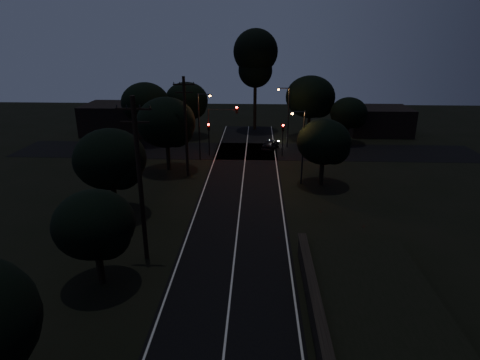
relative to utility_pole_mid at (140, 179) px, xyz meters
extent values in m
cube|color=black|center=(6.00, 7.00, -5.73)|extent=(8.00, 70.00, 0.02)
cube|color=black|center=(6.00, 27.00, -5.73)|extent=(60.00, 8.00, 0.02)
cube|color=beige|center=(6.00, 7.00, -5.71)|extent=(0.12, 70.00, 0.01)
cube|color=beige|center=(2.25, 7.00, -5.71)|extent=(0.12, 70.00, 0.01)
cube|color=beige|center=(9.75, 7.00, -5.71)|extent=(0.12, 70.00, 0.01)
cylinder|color=black|center=(0.00, 0.00, -0.24)|extent=(0.30, 0.30, 11.00)
cube|color=black|center=(0.00, 0.00, 4.46)|extent=(2.20, 0.12, 0.12)
cube|color=black|center=(0.00, 0.00, 3.66)|extent=(1.80, 0.12, 0.12)
cylinder|color=black|center=(0.00, 17.00, -0.49)|extent=(0.30, 0.30, 10.50)
cube|color=black|center=(0.00, 17.00, 3.96)|extent=(2.20, 0.12, 0.12)
cube|color=black|center=(0.00, 17.00, 3.16)|extent=(1.80, 0.12, 0.12)
cylinder|color=black|center=(-2.00, -3.00, -4.62)|extent=(0.44, 0.44, 2.23)
ellipsoid|color=black|center=(-2.00, -3.00, -1.73)|extent=(4.73, 4.73, 4.02)
sphere|color=black|center=(-1.17, -3.47, -2.21)|extent=(2.84, 2.84, 2.84)
cylinder|color=black|center=(-4.50, 7.00, -4.39)|extent=(0.44, 0.44, 2.70)
ellipsoid|color=black|center=(-4.50, 7.00, -0.85)|extent=(5.83, 5.83, 4.96)
sphere|color=black|center=(-3.48, 6.42, -1.43)|extent=(3.50, 3.50, 3.50)
cylinder|color=black|center=(-2.50, 19.00, -4.23)|extent=(0.44, 0.44, 3.01)
ellipsoid|color=black|center=(-2.50, 19.00, -0.33)|extent=(6.42, 6.42, 5.45)
sphere|color=black|center=(-1.38, 18.36, -0.97)|extent=(3.85, 3.85, 3.85)
cylinder|color=black|center=(-3.00, 35.00, -4.27)|extent=(0.44, 0.44, 2.94)
ellipsoid|color=black|center=(-3.00, 35.00, -0.44)|extent=(6.30, 6.30, 5.35)
sphere|color=black|center=(-1.90, 34.37, -1.07)|extent=(3.78, 3.78, 3.78)
cylinder|color=black|center=(-8.00, 31.00, -4.18)|extent=(0.44, 0.44, 3.11)
ellipsoid|color=black|center=(-8.00, 31.00, -0.17)|extent=(6.55, 6.55, 5.56)
sphere|color=black|center=(-6.85, 30.35, -0.83)|extent=(3.93, 3.93, 3.93)
cylinder|color=black|center=(15.00, 35.00, -4.09)|extent=(0.44, 0.44, 3.29)
ellipsoid|color=black|center=(15.00, 35.00, 0.21)|extent=(7.08, 7.08, 6.02)
sphere|color=black|center=(16.24, 34.29, -0.50)|extent=(4.25, 4.25, 4.25)
cylinder|color=black|center=(20.00, 32.00, -4.56)|extent=(0.44, 0.44, 2.35)
ellipsoid|color=black|center=(20.00, 32.00, -1.51)|extent=(5.01, 5.01, 4.26)
sphere|color=black|center=(20.88, 31.50, -2.01)|extent=(3.01, 3.01, 3.01)
cylinder|color=black|center=(14.00, 15.00, -4.50)|extent=(0.44, 0.44, 2.49)
ellipsoid|color=black|center=(14.00, 15.00, -1.27)|extent=(5.28, 5.28, 4.49)
sphere|color=black|center=(14.92, 14.47, -1.80)|extent=(3.17, 3.17, 3.17)
cylinder|color=black|center=(7.00, 40.00, -1.52)|extent=(0.50, 0.50, 8.44)
sphere|color=black|center=(7.00, 40.00, 6.22)|extent=(6.75, 6.75, 6.75)
sphere|color=black|center=(7.00, 40.00, 3.46)|extent=(5.21, 5.21, 5.21)
cube|color=black|center=(-14.00, 37.00, -3.54)|extent=(10.00, 8.00, 4.40)
cube|color=black|center=(26.00, 38.00, -3.74)|extent=(9.00, 7.00, 4.00)
cylinder|color=black|center=(1.40, 25.00, -4.14)|extent=(0.12, 0.12, 3.20)
cube|color=black|center=(1.40, 25.00, -2.09)|extent=(0.28, 0.22, 0.90)
sphere|color=#FF0705|center=(1.40, 24.87, -1.79)|extent=(0.22, 0.22, 0.22)
cylinder|color=black|center=(10.60, 25.00, -4.14)|extent=(0.12, 0.12, 3.20)
cube|color=black|center=(10.60, 25.00, -2.09)|extent=(0.28, 0.22, 0.90)
sphere|color=#FF0705|center=(10.60, 24.87, -1.79)|extent=(0.22, 0.22, 0.22)
cylinder|color=black|center=(1.40, 25.00, -3.24)|extent=(0.12, 0.12, 5.00)
cube|color=black|center=(4.90, 25.00, 0.06)|extent=(0.28, 0.22, 0.90)
sphere|color=#FF0705|center=(4.90, 24.87, 0.36)|extent=(0.22, 0.22, 0.22)
cube|color=black|center=(3.15, 25.00, 0.06)|extent=(3.50, 0.08, 0.08)
cylinder|color=black|center=(0.50, 23.00, -1.74)|extent=(0.16, 0.16, 8.00)
cube|color=black|center=(1.20, 23.00, 2.16)|extent=(1.40, 0.10, 0.10)
cube|color=black|center=(1.90, 23.00, 2.11)|extent=(0.35, 0.22, 0.12)
sphere|color=orange|center=(1.90, 23.00, 2.01)|extent=(0.26, 0.26, 0.26)
cylinder|color=black|center=(11.50, 29.00, -1.74)|extent=(0.16, 0.16, 8.00)
cube|color=black|center=(10.80, 29.00, 2.16)|extent=(1.40, 0.10, 0.10)
cube|color=black|center=(10.10, 29.00, 2.11)|extent=(0.35, 0.22, 0.12)
sphere|color=orange|center=(10.10, 29.00, 2.01)|extent=(0.26, 0.26, 0.26)
cylinder|color=black|center=(12.00, 15.00, -1.99)|extent=(0.16, 0.16, 7.50)
cube|color=black|center=(11.40, 15.00, 1.66)|extent=(1.20, 0.10, 0.10)
cube|color=black|center=(10.80, 15.00, 1.61)|extent=(0.35, 0.22, 0.12)
sphere|color=orange|center=(10.80, 15.00, 1.51)|extent=(0.26, 0.26, 0.26)
imported|color=black|center=(9.20, 28.07, -5.06)|extent=(2.73, 4.29, 1.36)
camera|label=1|loc=(7.44, -23.69, 8.66)|focal=30.00mm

